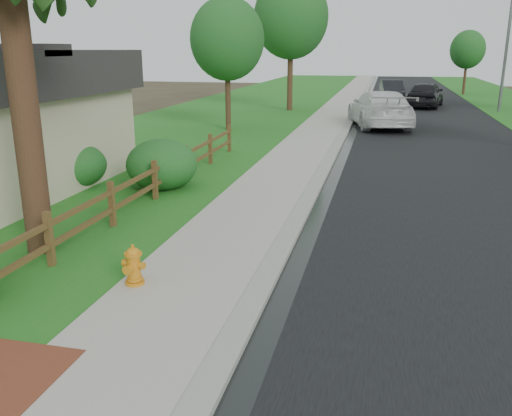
% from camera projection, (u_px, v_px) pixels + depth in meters
% --- Properties ---
extents(ground, '(120.00, 120.00, 0.00)m').
position_uv_depth(ground, '(181.00, 380.00, 6.67)').
color(ground, '#392C1F').
extents(road, '(8.00, 90.00, 0.02)m').
position_uv_depth(road, '(419.00, 107.00, 38.35)').
color(road, black).
rests_on(road, ground).
extents(curb, '(0.40, 90.00, 0.12)m').
position_uv_depth(curb, '(359.00, 105.00, 39.26)').
color(curb, gray).
rests_on(curb, ground).
extents(wet_gutter, '(0.50, 90.00, 0.00)m').
position_uv_depth(wet_gutter, '(364.00, 105.00, 39.19)').
color(wet_gutter, black).
rests_on(wet_gutter, road).
extents(sidewalk, '(2.20, 90.00, 0.10)m').
position_uv_depth(sidewalk, '(341.00, 104.00, 39.54)').
color(sidewalk, '#ACA396').
rests_on(sidewalk, ground).
extents(grass_strip, '(1.60, 90.00, 0.06)m').
position_uv_depth(grass_strip, '(315.00, 104.00, 39.97)').
color(grass_strip, '#1D601B').
rests_on(grass_strip, ground).
extents(lawn_near, '(9.00, 90.00, 0.04)m').
position_uv_depth(lawn_near, '(247.00, 103.00, 41.11)').
color(lawn_near, '#1D601B').
rests_on(lawn_near, ground).
extents(ranch_fence, '(0.12, 16.92, 1.10)m').
position_uv_depth(ranch_fence, '(135.00, 189.00, 13.27)').
color(ranch_fence, '#492B18').
rests_on(ranch_fence, ground).
extents(fire_hydrant, '(0.46, 0.37, 0.71)m').
position_uv_depth(fire_hydrant, '(134.00, 266.00, 9.08)').
color(fire_hydrant, orange).
rests_on(fire_hydrant, sidewalk).
extents(white_suv, '(3.89, 6.80, 1.86)m').
position_uv_depth(white_suv, '(380.00, 109.00, 28.12)').
color(white_suv, silver).
rests_on(white_suv, road).
extents(dark_car_mid, '(2.99, 5.53, 1.78)m').
position_uv_depth(dark_car_mid, '(426.00, 94.00, 37.64)').
color(dark_car_mid, black).
rests_on(dark_car_mid, road).
extents(dark_car_far, '(2.08, 4.76, 1.52)m').
position_uv_depth(dark_car_far, '(392.00, 90.00, 43.39)').
color(dark_car_far, black).
rests_on(dark_car_far, road).
extents(streetlight, '(2.15, 0.66, 9.40)m').
position_uv_depth(streetlight, '(506.00, 26.00, 33.55)').
color(streetlight, slate).
rests_on(streetlight, ground).
extents(boulder, '(1.29, 1.13, 0.72)m').
position_uv_depth(boulder, '(172.00, 172.00, 16.35)').
color(boulder, brown).
rests_on(boulder, ground).
extents(shrub_b, '(2.46, 2.46, 1.32)m').
position_uv_depth(shrub_b, '(74.00, 165.00, 15.79)').
color(shrub_b, '#1C4F1C').
rests_on(shrub_b, ground).
extents(shrub_c, '(2.33, 2.33, 1.47)m').
position_uv_depth(shrub_c, '(162.00, 165.00, 15.55)').
color(shrub_c, '#1C4F1C').
rests_on(shrub_c, ground).
extents(tree_near_left, '(3.59, 3.59, 6.36)m').
position_uv_depth(tree_near_left, '(227.00, 39.00, 26.01)').
color(tree_near_left, '#392217').
rests_on(tree_near_left, ground).
extents(tree_mid_left, '(4.74, 4.74, 8.47)m').
position_uv_depth(tree_mid_left, '(291.00, 17.00, 34.21)').
color(tree_mid_left, '#392217').
rests_on(tree_mid_left, ground).
extents(tree_far_right, '(3.01, 3.01, 5.54)m').
position_uv_depth(tree_far_right, '(468.00, 50.00, 47.40)').
color(tree_far_right, '#392217').
rests_on(tree_far_right, ground).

